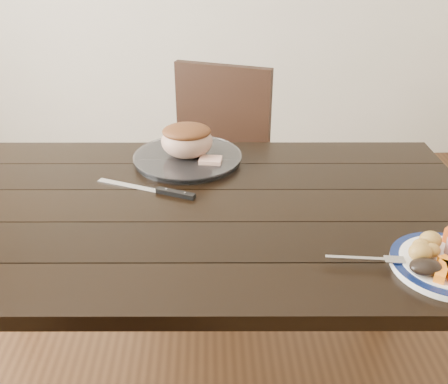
{
  "coord_description": "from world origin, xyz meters",
  "views": [
    {
      "loc": [
        0.04,
        -1.21,
        1.44
      ],
      "look_at": [
        0.08,
        -0.02,
        0.8
      ],
      "focal_mm": 40.0,
      "sensor_mm": 36.0,
      "label": 1
    }
  ],
  "objects_px": {
    "fork": "(371,259)",
    "serving_platter": "(188,159)",
    "chair_far": "(214,165)",
    "dinner_plate": "(446,265)",
    "roast_joint": "(187,141)",
    "dining_table": "(196,233)",
    "carving_knife": "(163,191)"
  },
  "relations": [
    {
      "from": "chair_far",
      "to": "serving_platter",
      "type": "xyz_separation_m",
      "value": [
        -0.09,
        -0.44,
        0.23
      ]
    },
    {
      "from": "serving_platter",
      "to": "fork",
      "type": "height_order",
      "value": "fork"
    },
    {
      "from": "chair_far",
      "to": "fork",
      "type": "relative_size",
      "value": 5.21
    },
    {
      "from": "dining_table",
      "to": "chair_far",
      "type": "relative_size",
      "value": 1.75
    },
    {
      "from": "dining_table",
      "to": "serving_platter",
      "type": "relative_size",
      "value": 4.71
    },
    {
      "from": "dinner_plate",
      "to": "serving_platter",
      "type": "bearing_deg",
      "value": 135.41
    },
    {
      "from": "roast_joint",
      "to": "carving_knife",
      "type": "relative_size",
      "value": 0.55
    },
    {
      "from": "fork",
      "to": "serving_platter",
      "type": "bearing_deg",
      "value": 132.9
    },
    {
      "from": "fork",
      "to": "dining_table",
      "type": "bearing_deg",
      "value": 150.22
    },
    {
      "from": "chair_far",
      "to": "serving_platter",
      "type": "distance_m",
      "value": 0.51
    },
    {
      "from": "dining_table",
      "to": "fork",
      "type": "relative_size",
      "value": 9.11
    },
    {
      "from": "dining_table",
      "to": "chair_far",
      "type": "distance_m",
      "value": 0.75
    },
    {
      "from": "fork",
      "to": "roast_joint",
      "type": "distance_m",
      "value": 0.73
    },
    {
      "from": "dining_table",
      "to": "roast_joint",
      "type": "relative_size",
      "value": 9.73
    },
    {
      "from": "dining_table",
      "to": "fork",
      "type": "xyz_separation_m",
      "value": [
        0.41,
        -0.3,
        0.11
      ]
    },
    {
      "from": "roast_joint",
      "to": "serving_platter",
      "type": "bearing_deg",
      "value": 180.0
    },
    {
      "from": "chair_far",
      "to": "dinner_plate",
      "type": "xyz_separation_m",
      "value": [
        0.51,
        -1.04,
        0.23
      ]
    },
    {
      "from": "dinner_plate",
      "to": "fork",
      "type": "distance_m",
      "value": 0.17
    },
    {
      "from": "carving_knife",
      "to": "dinner_plate",
      "type": "bearing_deg",
      "value": -5.72
    },
    {
      "from": "chair_far",
      "to": "fork",
      "type": "bearing_deg",
      "value": 129.42
    },
    {
      "from": "chair_far",
      "to": "roast_joint",
      "type": "xyz_separation_m",
      "value": [
        -0.09,
        -0.44,
        0.3
      ]
    },
    {
      "from": "chair_far",
      "to": "roast_joint",
      "type": "distance_m",
      "value": 0.54
    },
    {
      "from": "dining_table",
      "to": "fork",
      "type": "bearing_deg",
      "value": -36.07
    },
    {
      "from": "dining_table",
      "to": "roast_joint",
      "type": "xyz_separation_m",
      "value": [
        -0.03,
        0.29,
        0.16
      ]
    },
    {
      "from": "serving_platter",
      "to": "fork",
      "type": "relative_size",
      "value": 1.93
    },
    {
      "from": "dinner_plate",
      "to": "chair_far",
      "type": "bearing_deg",
      "value": 116.36
    },
    {
      "from": "serving_platter",
      "to": "carving_knife",
      "type": "height_order",
      "value": "serving_platter"
    },
    {
      "from": "serving_platter",
      "to": "roast_joint",
      "type": "xyz_separation_m",
      "value": [
        0.0,
        0.0,
        0.06
      ]
    },
    {
      "from": "fork",
      "to": "carving_knife",
      "type": "height_order",
      "value": "fork"
    },
    {
      "from": "dinner_plate",
      "to": "fork",
      "type": "bearing_deg",
      "value": 176.07
    },
    {
      "from": "serving_platter",
      "to": "dining_table",
      "type": "bearing_deg",
      "value": -84.09
    },
    {
      "from": "carving_knife",
      "to": "fork",
      "type": "bearing_deg",
      "value": -12.58
    }
  ]
}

